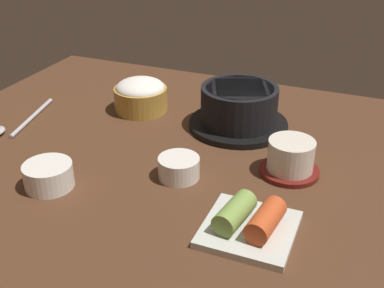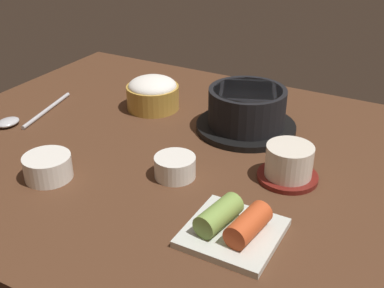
% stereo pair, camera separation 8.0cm
% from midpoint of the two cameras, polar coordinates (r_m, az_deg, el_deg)
% --- Properties ---
extents(dining_table, '(1.00, 0.76, 0.02)m').
position_cam_midpoint_polar(dining_table, '(0.85, 2.18, -1.59)').
color(dining_table, '#4C2D1C').
rests_on(dining_table, ground).
extents(stone_pot, '(0.19, 0.19, 0.08)m').
position_cam_midpoint_polar(stone_pot, '(0.91, 9.01, 3.90)').
color(stone_pot, black).
rests_on(stone_pot, dining_table).
extents(rice_bowl, '(0.11, 0.11, 0.07)m').
position_cam_midpoint_polar(rice_bowl, '(1.00, -2.37, 6.03)').
color(rice_bowl, '#B78C38').
rests_on(rice_bowl, dining_table).
extents(tea_cup_with_saucer, '(0.10, 0.10, 0.06)m').
position_cam_midpoint_polar(tea_cup_with_saucer, '(0.77, 14.32, -2.33)').
color(tea_cup_with_saucer, maroon).
rests_on(tea_cup_with_saucer, dining_table).
extents(banchan_cup_center, '(0.07, 0.07, 0.03)m').
position_cam_midpoint_polar(banchan_cup_center, '(0.76, 0.99, -2.71)').
color(banchan_cup_center, white).
rests_on(banchan_cup_center, dining_table).
extents(kimchi_plate, '(0.12, 0.12, 0.04)m').
position_cam_midpoint_polar(kimchi_plate, '(0.65, 8.48, -9.70)').
color(kimchi_plate, silver).
rests_on(kimchi_plate, dining_table).
extents(side_bowl_near, '(0.08, 0.08, 0.04)m').
position_cam_midpoint_polar(side_bowl_near, '(0.78, -13.92, -2.66)').
color(side_bowl_near, white).
rests_on(side_bowl_near, dining_table).
extents(spoon, '(0.06, 0.19, 0.01)m').
position_cam_midpoint_polar(spoon, '(1.00, -17.32, 2.93)').
color(spoon, '#B7B7BC').
rests_on(spoon, dining_table).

